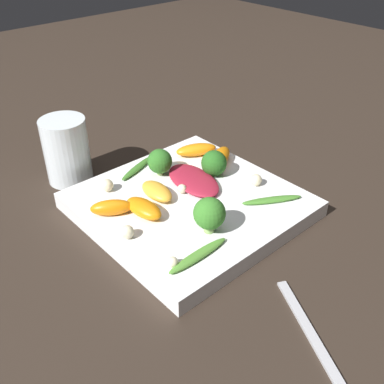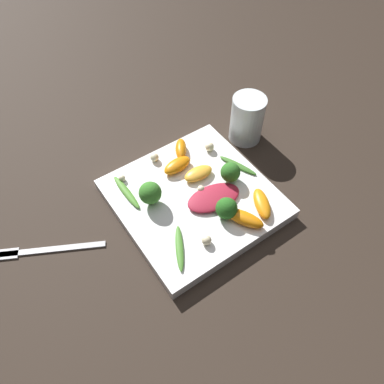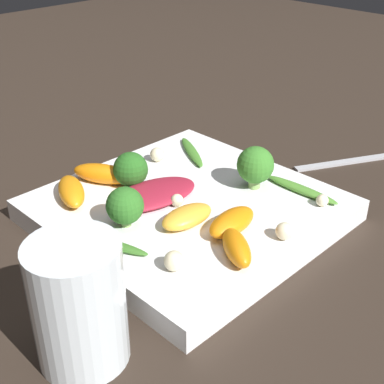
# 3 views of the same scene
# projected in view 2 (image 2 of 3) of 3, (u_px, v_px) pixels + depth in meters

# --- Properties ---
(ground_plane) EXTENTS (2.40, 2.40, 0.00)m
(ground_plane) POSITION_uv_depth(u_px,v_px,m) (194.00, 203.00, 0.73)
(ground_plane) COLOR #2D231C
(plate) EXTENTS (0.28, 0.28, 0.02)m
(plate) POSITION_uv_depth(u_px,v_px,m) (194.00, 199.00, 0.72)
(plate) COLOR white
(plate) RESTS_ON ground_plane
(drinking_glass) EXTENTS (0.07, 0.07, 0.11)m
(drinking_glass) POSITION_uv_depth(u_px,v_px,m) (247.00, 119.00, 0.80)
(drinking_glass) COLOR white
(drinking_glass) RESTS_ON ground_plane
(fork) EXTENTS (0.11, 0.18, 0.01)m
(fork) POSITION_uv_depth(u_px,v_px,m) (37.00, 251.00, 0.67)
(fork) COLOR #B2B2B7
(fork) RESTS_ON ground_plane
(radicchio_leaf_0) EXTENTS (0.07, 0.11, 0.01)m
(radicchio_leaf_0) POSITION_uv_depth(u_px,v_px,m) (214.00, 198.00, 0.70)
(radicchio_leaf_0) COLOR maroon
(radicchio_leaf_0) RESTS_ON plate
(orange_segment_0) EXTENTS (0.06, 0.05, 0.02)m
(orange_segment_0) POSITION_uv_depth(u_px,v_px,m) (181.00, 149.00, 0.77)
(orange_segment_0) COLOR orange
(orange_segment_0) RESTS_ON plate
(orange_segment_1) EXTENTS (0.07, 0.05, 0.02)m
(orange_segment_1) POSITION_uv_depth(u_px,v_px,m) (262.00, 204.00, 0.69)
(orange_segment_1) COLOR orange
(orange_segment_1) RESTS_ON plate
(orange_segment_2) EXTENTS (0.08, 0.06, 0.02)m
(orange_segment_2) POSITION_uv_depth(u_px,v_px,m) (244.00, 218.00, 0.67)
(orange_segment_2) COLOR orange
(orange_segment_2) RESTS_ON plate
(orange_segment_3) EXTENTS (0.04, 0.06, 0.02)m
(orange_segment_3) POSITION_uv_depth(u_px,v_px,m) (198.00, 173.00, 0.74)
(orange_segment_3) COLOR #FCAD33
(orange_segment_3) RESTS_ON plate
(orange_segment_4) EXTENTS (0.04, 0.06, 0.02)m
(orange_segment_4) POSITION_uv_depth(u_px,v_px,m) (177.00, 165.00, 0.75)
(orange_segment_4) COLOR orange
(orange_segment_4) RESTS_ON plate
(broccoli_floret_0) EXTENTS (0.04, 0.04, 0.05)m
(broccoli_floret_0) POSITION_uv_depth(u_px,v_px,m) (150.00, 193.00, 0.68)
(broccoli_floret_0) COLOR #84AD5B
(broccoli_floret_0) RESTS_ON plate
(broccoli_floret_1) EXTENTS (0.04, 0.04, 0.04)m
(broccoli_floret_1) POSITION_uv_depth(u_px,v_px,m) (227.00, 208.00, 0.67)
(broccoli_floret_1) COLOR #7A9E51
(broccoli_floret_1) RESTS_ON plate
(broccoli_floret_2) EXTENTS (0.04, 0.04, 0.04)m
(broccoli_floret_2) POSITION_uv_depth(u_px,v_px,m) (230.00, 172.00, 0.72)
(broccoli_floret_2) COLOR #84AD5B
(broccoli_floret_2) RESTS_ON plate
(arugula_sprig_0) EXTENTS (0.08, 0.04, 0.01)m
(arugula_sprig_0) POSITION_uv_depth(u_px,v_px,m) (238.00, 165.00, 0.76)
(arugula_sprig_0) COLOR #3D7528
(arugula_sprig_0) RESTS_ON plate
(arugula_sprig_1) EXTENTS (0.09, 0.02, 0.01)m
(arugula_sprig_1) POSITION_uv_depth(u_px,v_px,m) (126.00, 192.00, 0.71)
(arugula_sprig_1) COLOR #518E33
(arugula_sprig_1) RESTS_ON plate
(arugula_sprig_2) EXTENTS (0.08, 0.06, 0.01)m
(arugula_sprig_2) POSITION_uv_depth(u_px,v_px,m) (180.00, 248.00, 0.64)
(arugula_sprig_2) COLOR #47842D
(arugula_sprig_2) RESTS_ON plate
(macadamia_nut_0) EXTENTS (0.01, 0.01, 0.01)m
(macadamia_nut_0) POSITION_uv_depth(u_px,v_px,m) (122.00, 178.00, 0.73)
(macadamia_nut_0) COLOR beige
(macadamia_nut_0) RESTS_ON plate
(macadamia_nut_1) EXTENTS (0.02, 0.02, 0.02)m
(macadamia_nut_1) POSITION_uv_depth(u_px,v_px,m) (210.00, 147.00, 0.78)
(macadamia_nut_1) COLOR beige
(macadamia_nut_1) RESTS_ON plate
(macadamia_nut_2) EXTENTS (0.02, 0.02, 0.02)m
(macadamia_nut_2) POSITION_uv_depth(u_px,v_px,m) (154.00, 157.00, 0.76)
(macadamia_nut_2) COLOR beige
(macadamia_nut_2) RESTS_ON plate
(macadamia_nut_3) EXTENTS (0.02, 0.02, 0.02)m
(macadamia_nut_3) POSITION_uv_depth(u_px,v_px,m) (206.00, 240.00, 0.65)
(macadamia_nut_3) COLOR beige
(macadamia_nut_3) RESTS_ON plate
(macadamia_nut_4) EXTENTS (0.01, 0.01, 0.01)m
(macadamia_nut_4) POSITION_uv_depth(u_px,v_px,m) (201.00, 189.00, 0.71)
(macadamia_nut_4) COLOR beige
(macadamia_nut_4) RESTS_ON plate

